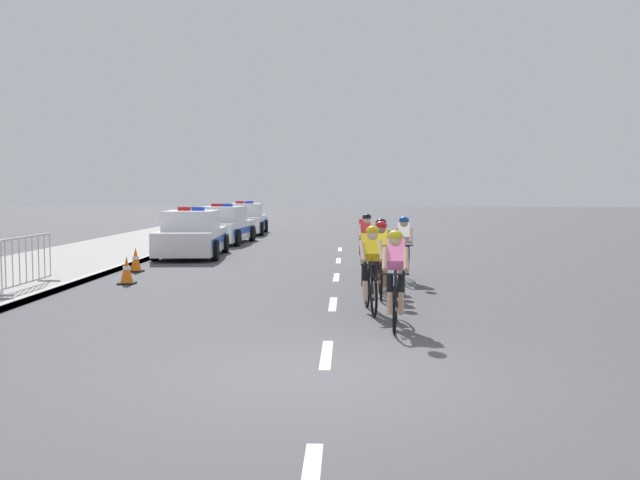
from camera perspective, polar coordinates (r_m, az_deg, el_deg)
name	(u,v)px	position (r m, az deg, el deg)	size (l,w,h in m)	color
ground_plane	(324,376)	(8.16, 0.31, -11.04)	(160.00, 160.00, 0.00)	#4C4C51
sidewalk_slab	(90,255)	(23.46, -18.28, -1.16)	(4.42, 60.00, 0.12)	gray
kerb_edge	(156,255)	(22.80, -13.27, -1.20)	(0.16, 60.00, 0.13)	#9E9E99
lane_markings_centre	(335,289)	(15.06, 1.23, -4.01)	(0.14, 21.60, 0.01)	white
cyclist_lead	(395,277)	(10.84, 6.20, -3.05)	(0.44, 1.72, 1.56)	black
cyclist_second	(370,268)	(12.14, 4.15, -2.26)	(0.44, 1.72, 1.56)	black
cyclist_third	(381,258)	(13.89, 4.97, -1.46)	(0.42, 1.72, 1.56)	black
cyclist_fourth	(381,252)	(15.11, 4.97, -1.01)	(0.42, 1.72, 1.56)	black
cyclist_fifth	(404,248)	(16.29, 6.86, -0.65)	(0.43, 1.72, 1.56)	black
cyclist_sixth	(365,242)	(18.02, 3.74, -0.18)	(0.45, 1.72, 1.56)	black
police_car_nearest	(192,235)	(22.62, -10.43, 0.37)	(2.20, 4.50, 1.59)	white
police_car_second	(223,226)	(28.01, -7.96, 1.11)	(2.23, 4.51, 1.59)	silver
police_car_third	(245,220)	(33.93, -6.16, 1.64)	(2.14, 4.47, 1.59)	white
crowd_barrier_middle	(26,263)	(15.48, -22.91, -1.72)	(0.51, 2.32, 1.07)	#B7BABF
traffic_cone_near	(136,260)	(18.75, -14.84, -1.59)	(0.36, 0.36, 0.64)	black
traffic_cone_mid	(127,271)	(16.36, -15.53, -2.43)	(0.36, 0.36, 0.64)	black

